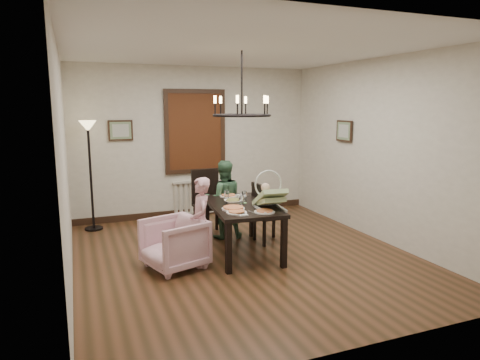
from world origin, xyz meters
TOP-DOWN VIEW (x-y plane):
  - room_shell at (0.00, 0.37)m, footprint 4.51×5.00m
  - dining_table at (0.02, 0.14)m, footprint 1.01×1.60m
  - chair_far at (-0.14, 1.16)m, footprint 0.50×0.50m
  - chair_right at (0.59, 0.45)m, footprint 0.43×0.43m
  - armchair at (-1.01, -0.07)m, footprint 0.90×0.89m
  - elderly_woman at (-0.66, -0.12)m, footprint 0.27×0.38m
  - seated_man at (0.02, 0.92)m, footprint 0.56×0.46m
  - baby_bouncer at (0.26, -0.27)m, footprint 0.45×0.59m
  - salad_bowl at (-0.09, 0.19)m, footprint 0.30×0.30m
  - pizza_platter at (-0.21, -0.11)m, footprint 0.31×0.31m
  - drinking_glass at (-0.01, 0.09)m, footprint 0.06×0.06m
  - window_blinds at (0.00, 2.46)m, footprint 1.00×0.03m
  - radiator at (0.00, 2.48)m, footprint 0.92×0.12m
  - picture_back at (-1.35, 2.47)m, footprint 0.42×0.03m
  - picture_right at (2.21, 0.90)m, footprint 0.03×0.42m
  - floor_lamp at (-1.90, 2.15)m, footprint 0.30×0.30m
  - chandelier at (0.02, 0.14)m, footprint 0.80×0.80m

SIDE VIEW (x-z plane):
  - armchair at x=-1.01m, z-range 0.00..0.65m
  - radiator at x=0.00m, z-range 0.04..0.66m
  - chair_right at x=0.59m, z-range 0.00..0.93m
  - elderly_woman at x=-0.66m, z-range 0.00..0.97m
  - seated_man at x=0.02m, z-range 0.00..1.03m
  - chair_far at x=-0.14m, z-range 0.00..1.06m
  - dining_table at x=0.02m, z-range 0.27..0.98m
  - pizza_platter at x=-0.21m, z-range 0.71..0.75m
  - salad_bowl at x=-0.09m, z-range 0.71..0.79m
  - drinking_glass at x=-0.01m, z-range 0.71..0.84m
  - baby_bouncer at x=0.26m, z-range 0.71..1.07m
  - floor_lamp at x=-1.90m, z-range 0.00..1.80m
  - room_shell at x=0.00m, z-range -0.01..2.80m
  - window_blinds at x=0.00m, z-range 0.90..2.30m
  - picture_back at x=-1.35m, z-range 1.47..1.83m
  - picture_right at x=2.21m, z-range 1.47..1.83m
  - chandelier at x=0.02m, z-range 1.93..1.97m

